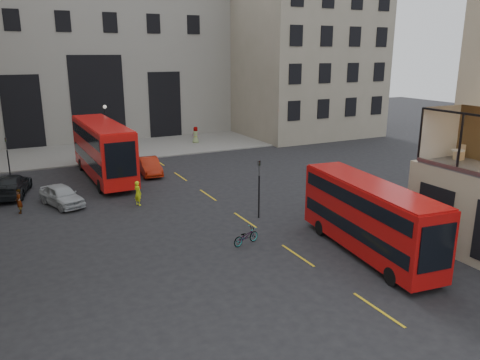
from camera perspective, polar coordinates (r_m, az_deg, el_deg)
name	(u,v)px	position (r m, az deg, el deg)	size (l,w,h in m)	color
ground	(413,299)	(22.22, 20.36, -13.40)	(140.00, 140.00, 0.00)	black
gateway	(87,60)	(61.62, -18.14, 13.75)	(35.00, 10.60, 18.00)	gray
building_right	(296,51)	(63.29, 6.86, 15.32)	(16.60, 18.60, 20.00)	gray
pavement_far	(101,151)	(52.61, -16.60, 3.46)	(40.00, 12.00, 0.12)	slate
traffic_light_near	(259,182)	(29.54, 2.34, -0.19)	(0.16, 0.20, 3.80)	black
traffic_light_far	(8,155)	(41.58, -26.48, 2.77)	(0.16, 0.20, 3.80)	black
street_lamp_b	(107,135)	(48.32, -15.92, 5.32)	(0.36, 0.36, 5.33)	black
bus_near	(369,215)	(25.23, 15.40, -4.08)	(3.34, 9.90, 3.88)	#A10C0B
bus_far	(103,148)	(40.51, -16.40, 3.82)	(2.99, 11.94, 4.74)	red
car_a	(62,195)	(34.70, -20.92, -1.76)	(1.72, 4.27, 1.46)	#A9AEB2
car_b	(149,166)	(41.40, -11.02, 1.67)	(1.56, 4.46, 1.47)	#9E1E09
car_c	(11,185)	(38.58, -26.12, -0.57)	(2.20, 5.42, 1.57)	black
bicycle	(246,236)	(26.09, 0.73, -6.87)	(0.61, 1.76, 0.92)	gray
cyclist	(138,193)	(33.20, -12.35, -1.57)	(0.63, 0.41, 1.73)	#D9E818
pedestrian_b	(82,153)	(47.75, -18.69, 3.11)	(1.11, 0.64, 1.73)	gray
pedestrian_c	(125,138)	(54.98, -13.88, 5.04)	(1.06, 0.44, 1.81)	gray
pedestrian_d	(196,135)	(54.68, -5.43, 5.46)	(0.97, 0.63, 1.98)	gray
pedestrian_e	(19,201)	(34.10, -25.35, -2.37)	(0.60, 0.39, 1.64)	gray
cafe_table_far	(458,155)	(26.85, 25.00, 2.77)	(0.66, 0.66, 0.83)	beige
cafe_chair_d	(459,155)	(28.34, 25.15, 2.76)	(0.44, 0.44, 0.86)	#DCB47F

